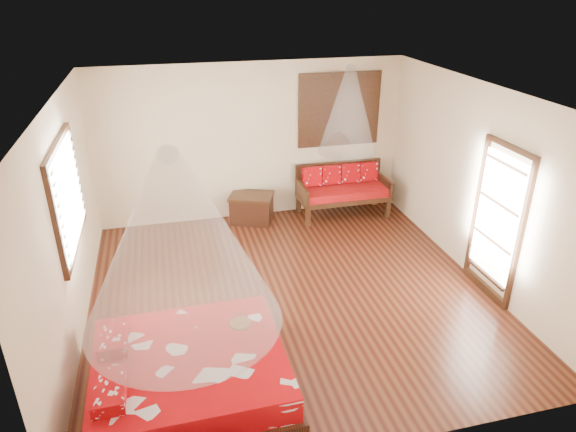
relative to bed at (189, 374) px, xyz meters
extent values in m
cube|color=#33110B|center=(1.52, 1.60, -0.26)|extent=(5.50, 5.50, 0.02)
cube|color=white|center=(1.52, 1.60, 2.56)|extent=(5.50, 5.50, 0.02)
cube|color=beige|center=(-1.24, 1.60, 1.15)|extent=(0.02, 5.50, 2.80)
cube|color=beige|center=(4.28, 1.60, 1.15)|extent=(0.02, 5.50, 2.80)
cube|color=beige|center=(1.52, 4.36, 1.15)|extent=(5.50, 0.02, 2.80)
cube|color=beige|center=(1.52, -1.16, 1.15)|extent=(5.50, 0.02, 2.80)
cube|color=black|center=(0.02, 0.00, -0.15)|extent=(2.09, 1.90, 0.20)
cube|color=#A6050A|center=(0.02, 0.00, 0.10)|extent=(1.99, 1.80, 0.30)
cube|color=#A6050A|center=(-0.74, -0.40, 0.32)|extent=(0.30, 0.55, 0.14)
cube|color=#A6050A|center=(-0.75, 0.39, 0.32)|extent=(0.30, 0.55, 0.14)
cube|color=black|center=(2.35, 3.59, -0.04)|extent=(0.08, 0.08, 0.42)
cube|color=black|center=(3.89, 3.59, -0.04)|extent=(0.08, 0.08, 0.42)
cube|color=black|center=(2.35, 4.21, -0.04)|extent=(0.08, 0.08, 0.42)
cube|color=black|center=(3.89, 4.21, -0.04)|extent=(0.08, 0.08, 0.42)
cube|color=black|center=(3.12, 3.90, 0.13)|extent=(1.66, 0.74, 0.08)
cube|color=#8D1005|center=(3.12, 3.90, 0.24)|extent=(1.60, 0.68, 0.14)
cube|color=black|center=(3.12, 4.23, 0.42)|extent=(1.66, 0.06, 0.55)
cube|color=black|center=(2.33, 3.90, 0.29)|extent=(0.06, 0.74, 0.30)
cube|color=black|center=(3.91, 3.90, 0.29)|extent=(0.06, 0.74, 0.30)
cube|color=#A6050A|center=(2.56, 4.11, 0.48)|extent=(0.35, 0.19, 0.37)
cube|color=#A6050A|center=(2.93, 4.11, 0.48)|extent=(0.35, 0.19, 0.37)
cube|color=#A6050A|center=(3.30, 4.11, 0.48)|extent=(0.35, 0.19, 0.37)
cube|color=#A6050A|center=(3.67, 4.11, 0.48)|extent=(0.35, 0.19, 0.37)
cube|color=black|center=(1.42, 4.05, -0.02)|extent=(0.85, 0.74, 0.47)
cube|color=black|center=(1.42, 4.05, 0.24)|extent=(0.91, 0.79, 0.05)
cube|color=black|center=(3.12, 4.32, 1.65)|extent=(1.52, 0.06, 1.32)
cube|color=black|center=(3.12, 4.31, 1.65)|extent=(1.35, 0.04, 1.10)
cube|color=black|center=(-1.20, 1.80, 1.45)|extent=(0.08, 1.74, 1.34)
cube|color=white|center=(-1.16, 1.80, 1.45)|extent=(0.04, 1.54, 1.10)
cube|color=black|center=(4.24, 1.00, 0.80)|extent=(0.08, 1.02, 2.16)
cube|color=white|center=(4.22, 1.00, 0.90)|extent=(0.03, 0.82, 1.70)
cylinder|color=brown|center=(0.62, 0.39, 0.26)|extent=(0.24, 0.24, 0.03)
cone|color=white|center=(0.02, 0.00, 1.60)|extent=(1.95, 1.95, 1.80)
cone|color=white|center=(3.12, 3.85, 1.75)|extent=(1.02, 1.02, 1.50)
camera|label=1|loc=(-0.01, -4.34, 3.84)|focal=32.00mm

